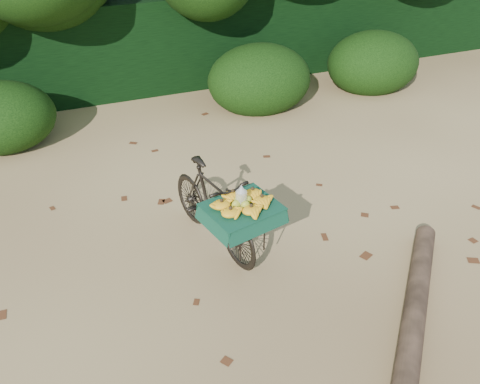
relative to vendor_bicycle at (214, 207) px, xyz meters
name	(u,v)px	position (x,y,z in m)	size (l,w,h in m)	color
ground	(287,262)	(0.67, -0.65, -0.54)	(80.00, 80.00, 0.00)	tan
vendor_bicycle	(214,207)	(0.00, 0.00, 0.00)	(1.01, 1.88, 1.06)	black
fallen_log	(413,325)	(1.35, -2.06, -0.43)	(0.23, 0.23, 3.15)	brown
hedge_backdrop	(153,38)	(0.67, 5.65, 0.36)	(26.00, 1.80, 1.80)	black
bush_clumps	(209,90)	(1.17, 3.65, -0.09)	(8.80, 1.70, 0.90)	black
leaf_litter	(264,230)	(0.67, 0.00, -0.54)	(7.00, 7.30, 0.01)	#512A15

